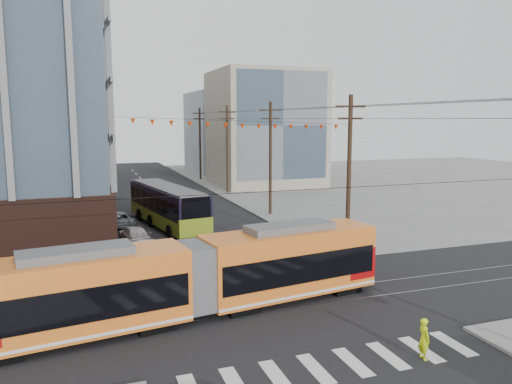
% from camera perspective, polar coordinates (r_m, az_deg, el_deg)
% --- Properties ---
extents(ground, '(160.00, 160.00, 0.00)m').
position_cam_1_polar(ground, '(22.90, 5.25, -15.86)').
color(ground, slate).
extents(bg_bldg_nw_near, '(18.00, 16.00, 18.00)m').
position_cam_1_polar(bg_bldg_nw_near, '(71.41, -26.21, 7.22)').
color(bg_bldg_nw_near, '#8C99A5').
rests_on(bg_bldg_nw_near, ground).
extents(bg_bldg_ne_near, '(14.00, 14.00, 16.00)m').
position_cam_1_polar(bg_bldg_ne_near, '(71.40, 0.94, 7.27)').
color(bg_bldg_ne_near, gray).
rests_on(bg_bldg_ne_near, ground).
extents(bg_bldg_nw_far, '(16.00, 18.00, 20.00)m').
position_cam_1_polar(bg_bldg_nw_far, '(91.09, -22.91, 8.12)').
color(bg_bldg_nw_far, gray).
rests_on(bg_bldg_nw_far, ground).
extents(bg_bldg_ne_far, '(16.00, 16.00, 14.00)m').
position_cam_1_polar(bg_bldg_ne_far, '(91.01, -2.28, 6.88)').
color(bg_bldg_ne_far, '#8C99A5').
rests_on(bg_bldg_ne_far, ground).
extents(utility_pole_far, '(0.30, 0.30, 11.00)m').
position_cam_1_polar(utility_pole_far, '(77.01, -6.41, 5.44)').
color(utility_pole_far, black).
rests_on(utility_pole_far, ground).
extents(streetcar, '(20.09, 5.78, 3.83)m').
position_cam_1_polar(streetcar, '(24.22, -7.01, -9.66)').
color(streetcar, orange).
rests_on(streetcar, ground).
extents(city_bus, '(5.10, 13.23, 3.67)m').
position_cam_1_polar(city_bus, '(44.32, -10.11, -1.56)').
color(city_bus, black).
rests_on(city_bus, ground).
extents(parked_car_silver, '(1.70, 4.56, 1.49)m').
position_cam_1_polar(parked_car_silver, '(34.34, -12.97, -6.42)').
color(parked_car_silver, '#9A9EAA').
rests_on(parked_car_silver, ground).
extents(parked_car_white, '(2.24, 4.54, 1.27)m').
position_cam_1_polar(parked_car_white, '(39.24, -13.73, -4.75)').
color(parked_car_white, '#B5A7A8').
rests_on(parked_car_white, ground).
extents(parked_car_grey, '(3.02, 5.10, 1.33)m').
position_cam_1_polar(parked_car_grey, '(45.38, -15.54, -3.01)').
color(parked_car_grey, '#4C4D53').
rests_on(parked_car_grey, ground).
extents(pedestrian, '(0.47, 0.65, 1.68)m').
position_cam_1_polar(pedestrian, '(21.43, 18.65, -15.59)').
color(pedestrian, '#D1EE10').
rests_on(pedestrian, ground).
extents(jersey_barrier, '(1.61, 4.25, 0.83)m').
position_cam_1_polar(jersey_barrier, '(37.06, 8.78, -5.73)').
color(jersey_barrier, gray).
rests_on(jersey_barrier, ground).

